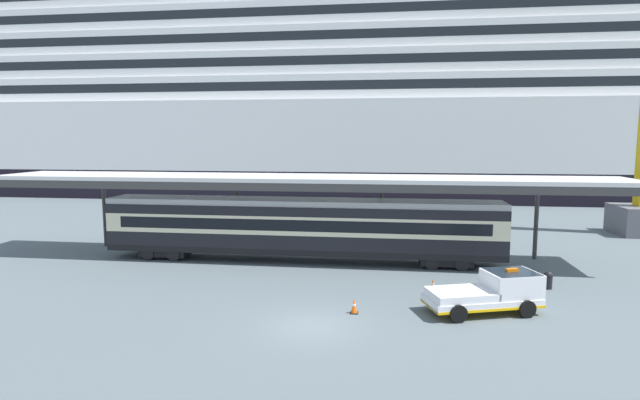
{
  "coord_description": "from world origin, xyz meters",
  "views": [
    {
      "loc": [
        3.16,
        -20.56,
        8.03
      ],
      "look_at": [
        -0.73,
        7.95,
        4.5
      ],
      "focal_mm": 28.27,
      "sensor_mm": 36.0,
      "label": 1
    }
  ],
  "objects": [
    {
      "name": "service_truck",
      "position": [
        8.04,
        2.96,
        0.99
      ],
      "size": [
        5.57,
        3.57,
        2.02
      ],
      "color": "white",
      "rests_on": "ground"
    },
    {
      "name": "traffic_cone_near",
      "position": [
        5.59,
        6.01,
        0.3
      ],
      "size": [
        0.36,
        0.36,
        0.61
      ],
      "color": "black",
      "rests_on": "ground"
    },
    {
      "name": "cruise_ship",
      "position": [
        -16.93,
        55.8,
        14.29
      ],
      "size": [
        127.38,
        28.46,
        41.84
      ],
      "color": "black",
      "rests_on": "ground"
    },
    {
      "name": "quay_bollard",
      "position": [
        11.75,
        7.13,
        0.52
      ],
      "size": [
        0.48,
        0.48,
        0.96
      ],
      "color": "black",
      "rests_on": "ground"
    },
    {
      "name": "platform_canopy",
      "position": [
        -2.43,
        11.75,
        5.35
      ],
      "size": [
        41.0,
        5.23,
        5.58
      ],
      "color": "silver",
      "rests_on": "ground"
    },
    {
      "name": "train_carriage",
      "position": [
        -2.43,
        11.35,
        2.32
      ],
      "size": [
        25.64,
        2.81,
        4.11
      ],
      "color": "black",
      "rests_on": "ground"
    },
    {
      "name": "ground_plane",
      "position": [
        0.0,
        0.0,
        0.0
      ],
      "size": [
        400.0,
        400.0,
        0.0
      ],
      "primitive_type": "plane",
      "color": "#545F65"
    },
    {
      "name": "traffic_cone_mid",
      "position": [
        1.69,
        1.88,
        0.34
      ],
      "size": [
        0.36,
        0.36,
        0.69
      ],
      "color": "black",
      "rests_on": "ground"
    }
  ]
}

